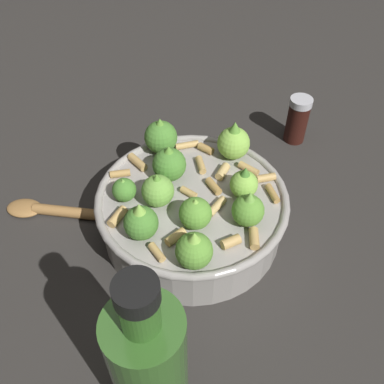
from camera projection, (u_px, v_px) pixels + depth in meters
ground_plane at (192, 229)px, 0.61m from camera, size 2.40×2.40×0.00m
cooking_pan at (192, 207)px, 0.57m from camera, size 0.26×0.26×0.12m
pepper_shaker at (297, 120)px, 0.72m from camera, size 0.04×0.04×0.08m
olive_oil_bottle at (150, 371)px, 0.37m from camera, size 0.06×0.06×0.24m
wooden_spoon at (70, 212)px, 0.62m from camera, size 0.15×0.19×0.02m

